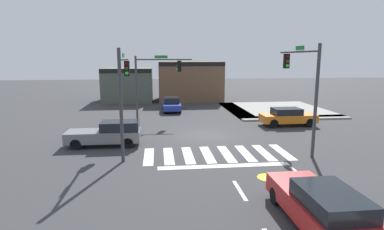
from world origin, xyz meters
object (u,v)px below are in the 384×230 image
Objects in this scene: traffic_signal_southwest at (124,83)px; car_gray at (108,133)px; traffic_signal_northwest at (156,75)px; car_blue at (171,104)px; car_orange at (288,117)px; car_red at (321,206)px; traffic_signal_southeast at (302,77)px.

car_gray is (-1.23, 1.51, -3.24)m from traffic_signal_southwest.
car_blue is at bearing 72.14° from traffic_signal_northwest.
car_orange is 12.23m from car_blue.
car_blue is (-9.02, 8.27, -0.03)m from car_orange.
car_gray is 13.50m from car_red.
traffic_signal_southwest is 14.91m from car_blue.
car_blue is (-7.05, 14.46, -3.58)m from traffic_signal_southeast.
traffic_signal_northwest is 0.91× the size of traffic_signal_southeast.
car_blue is at bearing -109.77° from car_gray.
traffic_signal_southwest reaches higher than car_orange.
traffic_signal_southwest is 1.32× the size of car_gray.
traffic_signal_southeast reaches higher than car_gray.
car_gray is (-11.60, 1.81, -3.53)m from traffic_signal_southeast.
traffic_signal_northwest is 9.07m from car_gray.
car_orange is (13.57, 4.38, -0.03)m from car_gray.
car_orange is 16.00m from car_red.
traffic_signal_southeast reaches higher than car_blue.
car_blue is (-3.68, 23.36, -0.05)m from car_red.
traffic_signal_southeast is 10.15m from car_red.
traffic_signal_southeast is at bearing 171.13° from car_gray.
car_gray is 14.26m from car_orange.
traffic_signal_southeast is at bearing -91.67° from traffic_signal_southwest.
traffic_signal_southeast is 12.26m from car_gray.
car_blue is (3.32, 14.16, -3.30)m from traffic_signal_southwest.
traffic_signal_southeast reaches higher than traffic_signal_southwest.
car_orange is (12.33, 5.89, -3.27)m from traffic_signal_southwest.
car_orange is at bearing -18.65° from traffic_signal_northwest.
car_blue is at bearing -13.18° from traffic_signal_southwest.
car_blue is at bearing 137.48° from car_orange.
car_orange is 0.97× the size of car_blue.
traffic_signal_northwest is at bearing -110.88° from car_gray.
traffic_signal_northwest is at bearing 15.58° from car_red.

